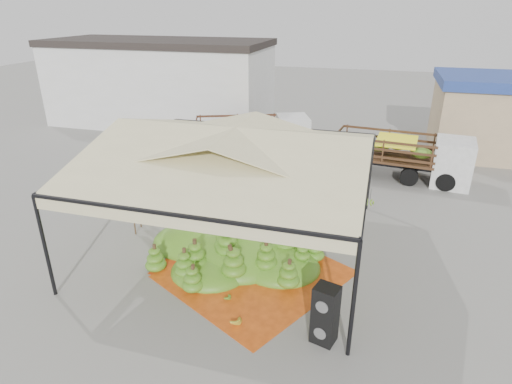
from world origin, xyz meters
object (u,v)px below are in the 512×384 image
(speaker_stack, at_px, (325,315))
(vendor, at_px, (258,169))
(truck_right, at_px, (408,152))
(banana_heap, at_px, (235,238))
(truck_left, at_px, (257,132))

(speaker_stack, height_order, vendor, vendor)
(speaker_stack, distance_m, truck_right, 11.78)
(banana_heap, xyz_separation_m, truck_right, (5.36, 8.60, 0.60))
(vendor, xyz_separation_m, truck_left, (-1.32, 4.38, 0.40))
(banana_heap, relative_size, speaker_stack, 3.96)
(speaker_stack, bearing_deg, truck_left, 128.49)
(truck_left, bearing_deg, banana_heap, -99.18)
(banana_heap, bearing_deg, speaker_stack, -42.70)
(banana_heap, xyz_separation_m, speaker_stack, (3.24, -2.99, 0.11))
(truck_left, distance_m, truck_right, 7.67)
(speaker_stack, bearing_deg, truck_right, 95.52)
(speaker_stack, height_order, truck_right, truck_right)
(banana_heap, relative_size, vendor, 3.61)
(vendor, bearing_deg, speaker_stack, 131.67)
(truck_left, bearing_deg, speaker_stack, -88.84)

